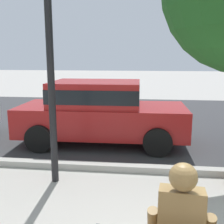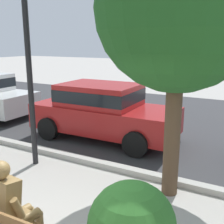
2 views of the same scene
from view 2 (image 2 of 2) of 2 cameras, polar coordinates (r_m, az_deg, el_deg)
The scene contains 6 objects.
street_surface at distance 10.19m, azimuth 15.84°, elevation -1.94°, with size 60.00×9.00×0.01m, color #38383A.
curb_stone at distance 6.04m, azimuth 5.46°, elevation -12.07°, with size 60.00×0.20×0.12m, color #B2AFA8.
bronze_statue_seated at distance 3.92m, azimuth -18.61°, elevation -18.10°, with size 0.69×0.78×1.37m.
street_tree_down_street at distance 4.86m, azimuth 13.31°, elevation 19.52°, with size 2.70×2.70×4.57m.
parked_car_red at distance 8.03m, azimuth -1.90°, elevation 0.53°, with size 4.13×1.98×1.56m.
lamp_post at distance 6.26m, azimuth -16.57°, elevation 12.01°, with size 0.32×0.32×3.90m.
Camera 2 is at (2.11, -2.10, 2.70)m, focal length 45.49 mm.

